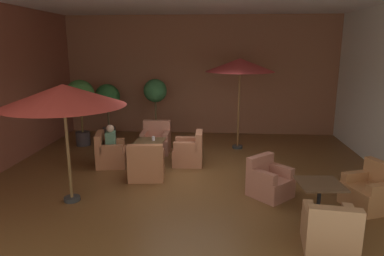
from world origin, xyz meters
name	(u,v)px	position (x,y,z in m)	size (l,w,h in m)	color
ground_plane	(191,174)	(0.00, 0.00, -0.01)	(9.55, 8.59, 0.02)	brown
wall_back_brick	(200,76)	(0.00, 4.26, 2.05)	(9.55, 0.08, 4.09)	brown
cafe_table_front_left	(150,146)	(-1.14, 0.69, 0.49)	(0.76, 0.76, 0.64)	black
armchair_front_left_north	(146,165)	(-1.01, -0.36, 0.32)	(0.89, 0.88, 0.89)	#B36A44
armchair_front_left_east	(189,152)	(-0.10, 0.71, 0.34)	(0.78, 0.72, 0.89)	#B66E4D
armchair_front_left_south	(156,141)	(-1.16, 1.73, 0.33)	(0.82, 0.81, 0.90)	#B26D55
armchair_front_left_west	(110,154)	(-2.16, 0.48, 0.32)	(0.86, 0.91, 0.88)	#AF6843
cafe_table_front_right	(320,191)	(2.51, -1.95, 0.49)	(0.83, 0.83, 0.64)	black
armchair_front_right_north	(370,192)	(3.58, -1.56, 0.32)	(0.96, 1.01, 0.89)	#B67445
armchair_front_right_east	(269,182)	(1.72, -1.14, 0.31)	(1.03, 1.03, 0.82)	#B06A55
armchair_front_right_south	(330,231)	(2.37, -3.09, 0.31)	(0.85, 0.88, 0.81)	#A9724C
patio_umbrella_tall_red	(63,96)	(-2.28, -1.69, 2.14)	(2.34, 2.34, 2.36)	#2D2D2D
patio_umbrella_center_beige	(240,66)	(1.26, 2.35, 2.50)	(2.03, 2.03, 2.71)	#2D2D2D
potted_tree_left_corner	(108,100)	(-3.10, 3.44, 1.27)	(0.85, 0.85, 1.81)	#322F2D
potted_tree_mid_left	(155,96)	(-1.41, 3.17, 1.46)	(0.76, 0.76, 2.02)	beige
potted_tree_mid_right	(80,99)	(-3.58, 2.30, 1.46)	(0.89, 0.89, 2.06)	#392F32
patron_blue_shirt	(111,139)	(-2.12, 0.49, 0.72)	(0.30, 0.40, 0.66)	#517D60
iced_drink_cup	(153,138)	(-1.04, 0.71, 0.69)	(0.08, 0.08, 0.11)	white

